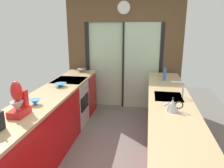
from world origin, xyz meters
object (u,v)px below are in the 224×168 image
oven_range (71,103)px  kettle (173,105)px  mixing_bowl_mid (61,85)px  mixing_bowl_near (35,102)px  soap_bottle (165,74)px  mixing_bowl_far (82,70)px  stand_mixer (18,103)px

oven_range → kettle: kettle is taller
mixing_bowl_mid → mixing_bowl_near: bearing=-90.0°
mixing_bowl_near → soap_bottle: soap_bottle is taller
mixing_bowl_near → kettle: size_ratio=0.65×
mixing_bowl_near → mixing_bowl_far: mixing_bowl_near is taller
kettle → soap_bottle: 1.52m
stand_mixer → soap_bottle: size_ratio=1.50×
oven_range → kettle: size_ratio=3.82×
stand_mixer → kettle: (1.78, 0.43, -0.08)m
oven_range → stand_mixer: stand_mixer is taller
stand_mixer → mixing_bowl_far: bearing=90.0°
mixing_bowl_near → mixing_bowl_mid: (0.00, 0.87, -0.01)m
mixing_bowl_mid → mixing_bowl_far: 1.22m
oven_range → mixing_bowl_far: size_ratio=4.27×
soap_bottle → kettle: bearing=-89.9°
stand_mixer → soap_bottle: 2.64m
mixing_bowl_far → soap_bottle: size_ratio=0.77×
kettle → stand_mixer: bearing=-166.4°
mixing_bowl_near → mixing_bowl_far: (-0.00, 2.09, -0.00)m
mixing_bowl_near → mixing_bowl_far: bearing=90.0°
kettle → mixing_bowl_mid: bearing=156.0°
oven_range → kettle: bearing=-35.2°
kettle → soap_bottle: size_ratio=0.86×
mixing_bowl_mid → soap_bottle: size_ratio=0.74×
mixing_bowl_near → stand_mixer: bearing=-90.0°
mixing_bowl_mid → kettle: size_ratio=0.87×
mixing_bowl_mid → mixing_bowl_far: mixing_bowl_far is taller
mixing_bowl_mid → kettle: (1.78, -0.79, 0.05)m
mixing_bowl_far → kettle: kettle is taller
mixing_bowl_mid → oven_range: bearing=92.2°
stand_mixer → oven_range: bearing=90.6°
mixing_bowl_far → kettle: bearing=-48.5°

